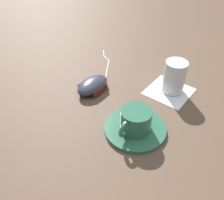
% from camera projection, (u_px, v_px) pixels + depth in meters
% --- Properties ---
extents(ground_plane, '(3.00, 3.00, 0.00)m').
position_uv_depth(ground_plane, '(121.00, 106.00, 0.71)').
color(ground_plane, brown).
extents(saucer, '(0.16, 0.16, 0.01)m').
position_uv_depth(saucer, '(135.00, 128.00, 0.64)').
color(saucer, '#2D664C').
rests_on(saucer, ground).
extents(coffee_cup, '(0.10, 0.08, 0.06)m').
position_uv_depth(coffee_cup, '(135.00, 120.00, 0.61)').
color(coffee_cup, '#2D664C').
rests_on(coffee_cup, saucer).
extents(computer_mouse, '(0.13, 0.10, 0.04)m').
position_uv_depth(computer_mouse, '(93.00, 85.00, 0.76)').
color(computer_mouse, '#2D3342').
rests_on(computer_mouse, ground).
extents(mouse_cable, '(0.19, 0.08, 0.00)m').
position_uv_depth(mouse_cable, '(106.00, 64.00, 0.89)').
color(mouse_cable, white).
rests_on(mouse_cable, ground).
extents(napkin_under_glass, '(0.16, 0.16, 0.00)m').
position_uv_depth(napkin_under_glass, '(169.00, 91.00, 0.77)').
color(napkin_under_glass, white).
rests_on(napkin_under_glass, ground).
extents(drinking_glass, '(0.07, 0.07, 0.10)m').
position_uv_depth(drinking_glass, '(174.00, 77.00, 0.74)').
color(drinking_glass, silver).
rests_on(drinking_glass, napkin_under_glass).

